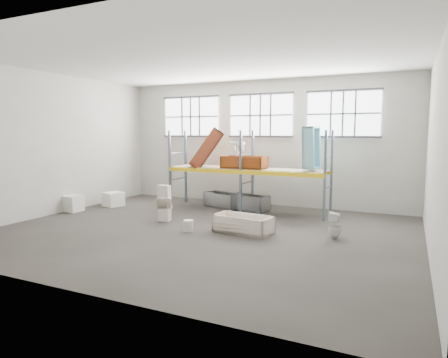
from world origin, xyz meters
The scene contains 34 objects.
floor centered at (0.00, 0.00, -0.05)m, with size 12.00×10.00×0.10m, color #433F39.
ceiling centered at (0.00, 0.00, 5.05)m, with size 12.00×10.00×0.10m, color silver.
wall_back centered at (0.00, 5.05, 2.50)m, with size 12.00×0.10×5.00m, color #A2A196.
wall_front centered at (0.00, -5.05, 2.50)m, with size 12.00×0.10×5.00m, color #9D9C91.
wall_left centered at (-6.05, 0.00, 2.50)m, with size 0.10×10.00×5.00m, color #B6B5A8.
wall_right centered at (6.05, 0.00, 2.50)m, with size 0.10×10.00×5.00m, color #9D9C92.
window_left centered at (-3.20, 4.94, 3.60)m, with size 2.60×0.04×1.60m, color white.
window_mid centered at (0.00, 4.94, 3.60)m, with size 2.60×0.04×1.60m, color white.
window_right centered at (3.20, 4.94, 3.60)m, with size 2.60×0.04×1.60m, color white.
rack_upright_la centered at (-3.00, 2.90, 1.50)m, with size 0.08×0.08×3.00m, color slate.
rack_upright_lb centered at (-3.00, 4.10, 1.50)m, with size 0.08×0.08×3.00m, color slate.
rack_upright_ma centered at (0.00, 2.90, 1.50)m, with size 0.08×0.08×3.00m, color slate.
rack_upright_mb centered at (0.00, 4.10, 1.50)m, with size 0.08×0.08×3.00m, color slate.
rack_upright_ra centered at (3.00, 2.90, 1.50)m, with size 0.08×0.08×3.00m, color slate.
rack_upright_rb centered at (3.00, 4.10, 1.50)m, with size 0.08×0.08×3.00m, color slate.
rack_beam_front centered at (0.00, 2.90, 1.50)m, with size 6.00×0.10×0.14m, color yellow.
rack_beam_back centered at (0.00, 4.10, 1.50)m, with size 6.00×0.10×0.14m, color yellow.
shelf_deck centered at (0.00, 3.50, 1.58)m, with size 5.90×1.10×0.03m, color gray.
wet_patch centered at (0.00, 2.70, 0.00)m, with size 1.80×1.80×0.00m, color black.
bathtub_beige centered at (1.15, 0.37, 0.25)m, with size 1.70×0.80×0.50m, color beige, non-canonical shape.
cistern_spare centered at (1.17, 0.72, 0.28)m, with size 0.42×0.20×0.40m, color beige.
sink_in_tub centered at (0.62, 0.47, 0.16)m, with size 0.42×0.42×0.15m, color beige.
toilet_beige centered at (-1.85, 0.85, 0.41)m, with size 0.45×0.80×0.81m, color #F3E5CE.
cistern_tall centered at (-1.78, 0.64, 0.60)m, with size 0.39×0.25×1.20m, color beige.
toilet_white centered at (3.71, 0.82, 0.38)m, with size 0.34×0.35×0.75m, color white.
steel_tub_left centered at (-1.08, 3.72, 0.28)m, with size 1.53×0.71×0.56m, color #9CA0A3, non-canonical shape.
steel_tub_right centered at (0.01, 3.70, 0.28)m, with size 1.52×0.71×0.56m, color #9C9DA4, non-canonical shape.
rust_tub_flat centered at (-0.07, 3.39, 1.82)m, with size 1.63×0.77×0.46m, color #884C0F, non-canonical shape.
rust_tub_tilted centered at (-1.68, 3.48, 2.29)m, with size 1.71×0.80×0.48m, color maroon, non-canonical shape.
sink_on_shelf centered at (-0.29, 3.25, 2.09)m, with size 0.59×0.46×0.53m, color silver.
blue_tub_upright centered at (2.39, 3.50, 2.40)m, with size 1.46×0.68×0.41m, color #77B7C8, non-canonical shape.
bucket centered at (-0.36, -0.22, 0.17)m, with size 0.29×0.29×0.34m, color silver.
carton_near centered at (-5.83, 0.58, 0.29)m, with size 0.69×0.59×0.59m, color silver.
carton_far centered at (-5.13, 2.03, 0.28)m, with size 0.67×0.67×0.56m, color white.
Camera 1 is at (5.48, -10.15, 2.91)m, focal length 31.70 mm.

